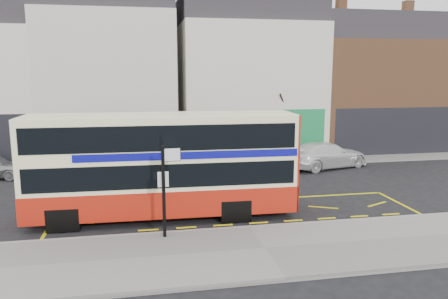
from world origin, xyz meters
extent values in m
plane|color=black|center=(0.00, 0.00, 0.00)|extent=(120.00, 120.00, 0.00)
cube|color=gray|center=(0.00, -2.30, 0.07)|extent=(40.00, 4.00, 0.15)
cube|color=gray|center=(0.00, -0.38, 0.07)|extent=(40.00, 0.15, 0.15)
cube|color=gray|center=(0.00, 11.00, 0.07)|extent=(50.00, 3.00, 0.15)
cube|color=beige|center=(-5.50, 15.00, 4.50)|extent=(8.00, 8.00, 9.00)
cube|color=#28262B|center=(-5.50, 15.00, 9.90)|extent=(8.00, 7.20, 1.80)
cube|color=black|center=(-5.50, 11.02, 1.60)|extent=(7.36, 0.06, 3.20)
cube|color=black|center=(-5.50, 11.04, 1.40)|extent=(5.60, 0.04, 2.00)
cube|color=silver|center=(3.50, 15.00, 4.25)|extent=(9.00, 8.00, 8.50)
cube|color=#28262B|center=(3.50, 15.00, 9.40)|extent=(9.00, 7.20, 1.80)
cube|color=#167D40|center=(3.50, 11.02, 1.60)|extent=(8.28, 0.06, 3.20)
cube|color=black|center=(3.50, 11.04, 1.40)|extent=(6.30, 0.04, 2.00)
cube|color=#985F3C|center=(12.50, 15.00, 3.75)|extent=(9.00, 8.00, 7.50)
cube|color=#28262B|center=(12.50, 15.00, 8.40)|extent=(9.00, 7.20, 1.80)
cube|color=#985F3C|center=(9.80, 14.00, 9.70)|extent=(0.60, 0.60, 1.20)
cube|color=#985F3C|center=(14.75, 14.00, 9.70)|extent=(0.60, 0.60, 1.20)
cube|color=black|center=(12.50, 11.02, 1.60)|extent=(8.28, 0.06, 3.20)
cube|color=black|center=(12.50, 11.04, 1.40)|extent=(6.30, 0.04, 2.00)
cube|color=#FDF9C1|center=(-2.88, 1.57, 2.13)|extent=(9.90, 2.47, 3.63)
cube|color=#AC1C0D|center=(-2.88, 1.57, 0.81)|extent=(9.94, 2.51, 0.99)
cube|color=#AC1C0D|center=(2.03, 1.46, 2.13)|extent=(0.11, 2.28, 3.63)
cube|color=black|center=(-2.88, 1.57, 1.88)|extent=(9.51, 2.52, 0.85)
cube|color=black|center=(-2.88, 1.57, 3.22)|extent=(9.51, 2.52, 0.90)
cube|color=#0C0D8D|center=(-1.98, 1.55, 2.60)|extent=(7.93, 2.48, 0.27)
cube|color=black|center=(-7.78, 1.69, 1.66)|extent=(0.11, 2.06, 1.43)
cube|color=black|center=(-7.78, 1.69, 3.22)|extent=(0.11, 2.06, 0.90)
cube|color=black|center=(-7.77, 1.69, 2.51)|extent=(0.09, 1.57, 0.31)
cube|color=#FDF9C1|center=(-2.88, 1.57, 3.90)|extent=(9.90, 2.38, 0.11)
cylinder|color=black|center=(-6.39, 0.66, 0.45)|extent=(0.90, 0.27, 0.90)
cylinder|color=black|center=(-6.35, 2.65, 0.45)|extent=(0.90, 0.27, 0.90)
cylinder|color=black|center=(-0.30, 0.51, 0.45)|extent=(0.90, 0.27, 0.90)
cylinder|color=black|center=(-0.26, 2.51, 0.45)|extent=(0.90, 0.27, 0.90)
cube|color=black|center=(-2.98, -0.79, 1.66)|extent=(0.11, 0.11, 3.03)
cube|color=white|center=(-2.68, -0.77, 2.88)|extent=(0.55, 0.08, 0.44)
cube|color=white|center=(-2.98, -0.73, 2.07)|extent=(0.35, 0.06, 0.50)
imported|color=#3F4246|center=(1.23, 8.22, 0.72)|extent=(4.55, 2.27, 1.43)
imported|color=white|center=(6.79, 8.70, 0.74)|extent=(5.50, 3.44, 1.49)
cylinder|color=#321C16|center=(4.88, 11.77, 0.98)|extent=(0.24, 0.24, 1.96)
camera|label=1|loc=(-3.58, -14.53, 5.50)|focal=35.00mm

